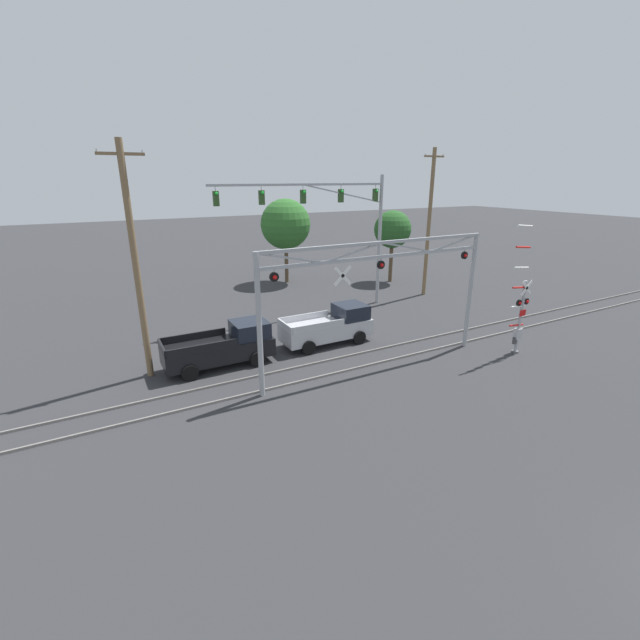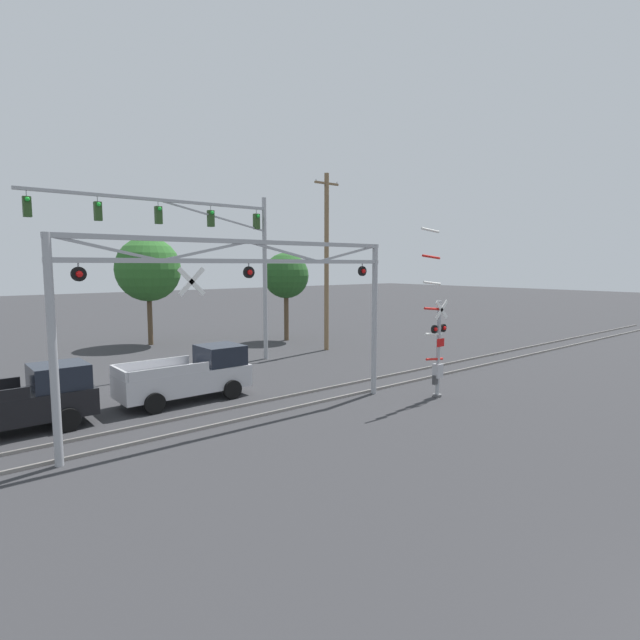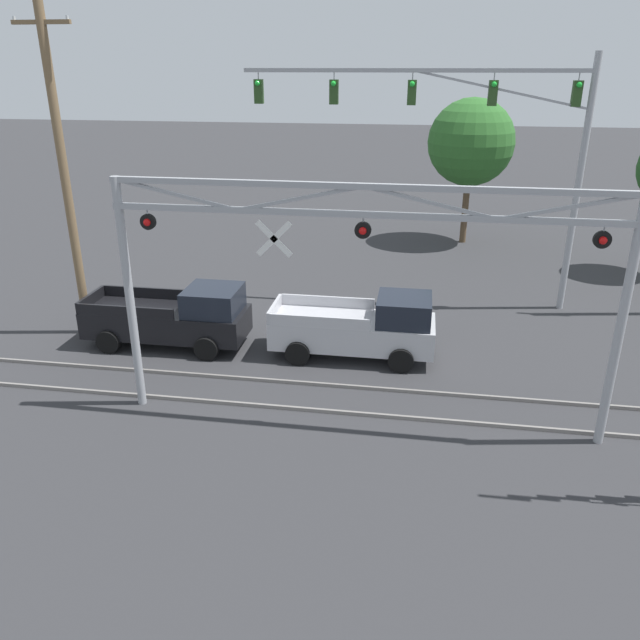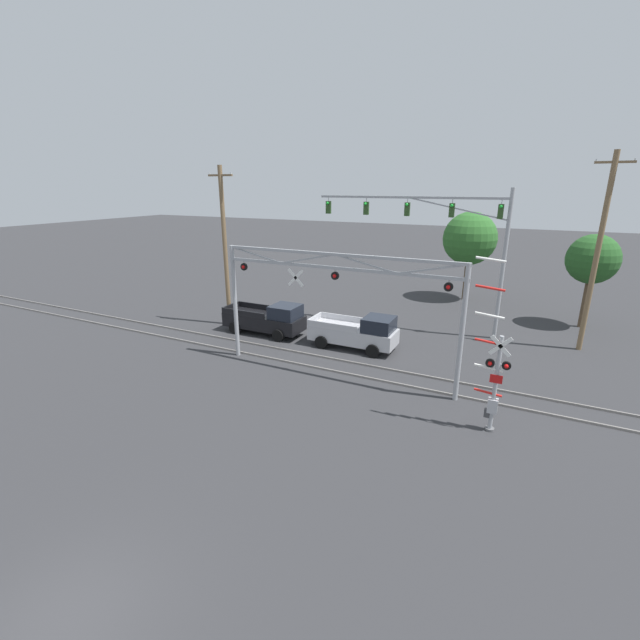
% 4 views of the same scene
% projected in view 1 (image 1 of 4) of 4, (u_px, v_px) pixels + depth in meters
% --- Properties ---
extents(rail_track_near, '(80.00, 0.08, 0.10)m').
position_uv_depth(rail_track_near, '(373.00, 364.00, 20.86)').
color(rail_track_near, gray).
rests_on(rail_track_near, ground_plane).
extents(rail_track_far, '(80.00, 0.08, 0.10)m').
position_uv_depth(rail_track_far, '(357.00, 354.00, 22.05)').
color(rail_track_far, gray).
rests_on(rail_track_far, ground_plane).
extents(crossing_gantry, '(11.91, 0.27, 6.06)m').
position_uv_depth(crossing_gantry, '(380.00, 279.00, 19.25)').
color(crossing_gantry, '#9EA0A5').
rests_on(crossing_gantry, ground_plane).
extents(crossing_signal_mast, '(1.63, 0.35, 6.64)m').
position_uv_depth(crossing_signal_mast, '(520.00, 314.00, 21.66)').
color(crossing_signal_mast, '#9EA0A5').
rests_on(crossing_signal_mast, ground_plane).
extents(traffic_signal_span, '(11.96, 0.39, 8.89)m').
position_uv_depth(traffic_signal_span, '(341.00, 216.00, 27.91)').
color(traffic_signal_span, '#9EA0A5').
rests_on(traffic_signal_span, ground_plane).
extents(pickup_truck_lead, '(5.02, 2.09, 2.02)m').
position_uv_depth(pickup_truck_lead, '(331.00, 326.00, 23.43)').
color(pickup_truck_lead, '#B7B7BC').
rests_on(pickup_truck_lead, ground_plane).
extents(pickup_truck_following, '(5.19, 2.09, 2.02)m').
position_uv_depth(pickup_truck_following, '(224.00, 346.00, 20.62)').
color(pickup_truck_following, black).
rests_on(pickup_truck_following, ground_plane).
extents(utility_pole_left, '(1.80, 0.28, 10.19)m').
position_uv_depth(utility_pole_left, '(136.00, 263.00, 18.15)').
color(utility_pole_left, brown).
rests_on(utility_pole_left, ground_plane).
extents(utility_pole_right, '(1.80, 0.28, 10.72)m').
position_uv_depth(utility_pole_right, '(429.00, 223.00, 31.75)').
color(utility_pole_right, brown).
rests_on(utility_pole_right, ground_plane).
extents(background_tree_beyond_span, '(4.18, 4.18, 7.06)m').
position_uv_depth(background_tree_beyond_span, '(286.00, 224.00, 35.87)').
color(background_tree_beyond_span, brown).
rests_on(background_tree_beyond_span, ground_plane).
extents(background_tree_far_left_verge, '(3.15, 3.15, 6.10)m').
position_uv_depth(background_tree_far_left_verge, '(393.00, 230.00, 36.25)').
color(background_tree_far_left_verge, brown).
rests_on(background_tree_far_left_verge, ground_plane).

